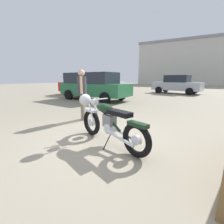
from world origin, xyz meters
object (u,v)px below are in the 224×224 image
bystander (82,90)px  white_estate_far (84,84)px  blue_hatchback_right (177,84)px  vintage_motorcycle (108,122)px  silver_sedan_mid (93,85)px  dark_sedan_left (104,83)px

bystander → white_estate_far: (-5.38, 6.21, -0.10)m
white_estate_far → blue_hatchback_right: size_ratio=0.93×
vintage_motorcycle → white_estate_far: size_ratio=0.49×
vintage_motorcycle → white_estate_far: bearing=-27.8°
bystander → silver_sedan_mid: bearing=88.4°
bystander → silver_sedan_mid: 4.94m
white_estate_far → dark_sedan_left: same height
white_estate_far → blue_hatchback_right: bearing=-152.5°
white_estate_far → vintage_motorcycle: bearing=123.2°
white_estate_far → silver_sedan_mid: size_ratio=0.86×
dark_sedan_left → blue_hatchback_right: size_ratio=0.89×
bystander → blue_hatchback_right: 11.55m
silver_sedan_mid → white_estate_far: bearing=144.8°
vintage_motorcycle → silver_sedan_mid: bearing=-31.4°
white_estate_far → dark_sedan_left: bearing=-102.6°
vintage_motorcycle → blue_hatchback_right: bearing=-69.5°
white_estate_far → blue_hatchback_right: white_estate_far is taller
bystander → white_estate_far: bearing=95.6°
silver_sedan_mid → blue_hatchback_right: bearing=64.6°
vintage_motorcycle → white_estate_far: 10.32m
bystander → silver_sedan_mid: silver_sedan_mid is taller
white_estate_far → silver_sedan_mid: white_estate_far is taller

